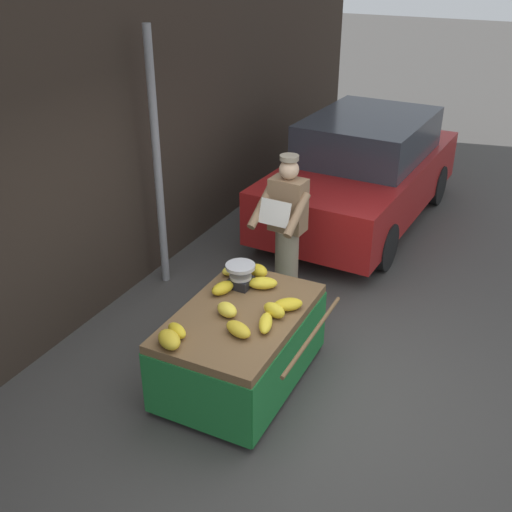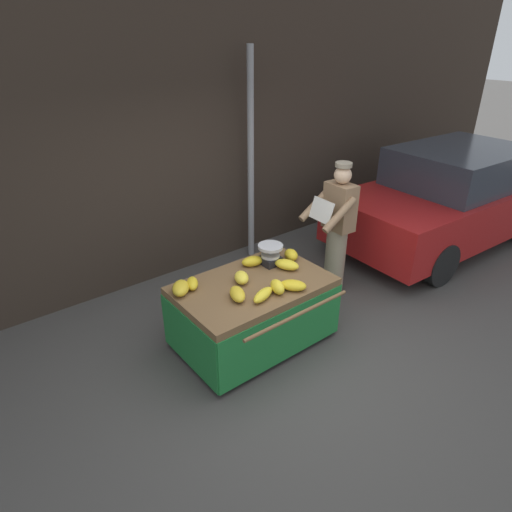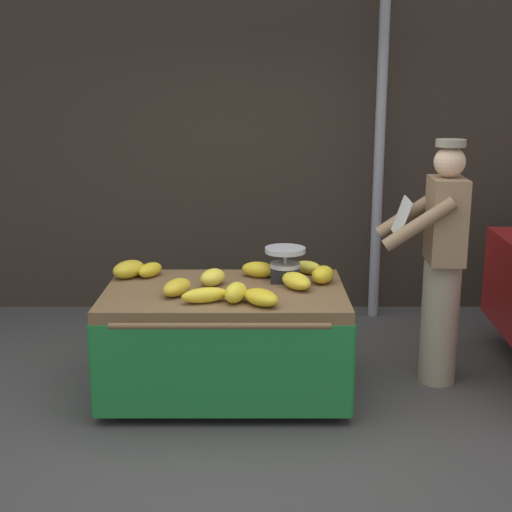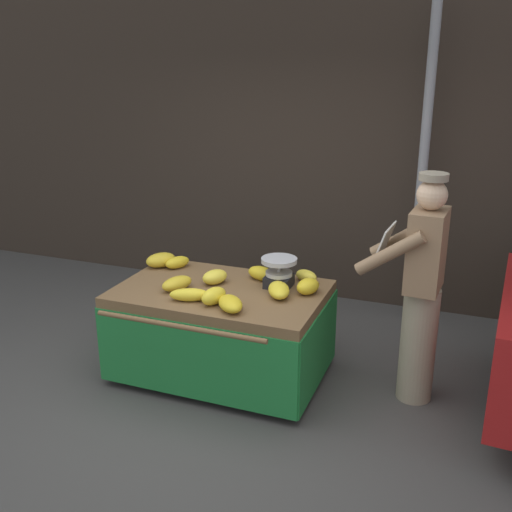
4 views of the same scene
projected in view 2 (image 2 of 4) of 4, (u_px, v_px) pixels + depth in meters
name	position (u px, v px, depth m)	size (l,w,h in m)	color
ground_plane	(293.00, 365.00, 4.55)	(60.00, 60.00, 0.00)	#423F3D
back_wall	(154.00, 120.00, 5.43)	(16.00, 0.24, 4.18)	#332821
street_pole	(251.00, 160.00, 6.13)	(0.09, 0.09, 2.93)	gray
banana_cart	(253.00, 300.00, 4.67)	(1.62, 1.23, 0.74)	brown
weighing_scale	(270.00, 255.00, 4.89)	(0.28, 0.28, 0.23)	black
banana_bunch_0	(271.00, 250.00, 5.15)	(0.12, 0.21, 0.09)	yellow
banana_bunch_1	(252.00, 261.00, 4.89)	(0.14, 0.25, 0.11)	gold
banana_bunch_2	(237.00, 294.00, 4.29)	(0.14, 0.27, 0.11)	gold
banana_bunch_3	(277.00, 287.00, 4.39)	(0.12, 0.22, 0.13)	yellow
banana_bunch_4	(287.00, 265.00, 4.82)	(0.16, 0.28, 0.11)	yellow
banana_bunch_5	(291.00, 255.00, 5.01)	(0.14, 0.20, 0.12)	gold
banana_bunch_6	(192.00, 283.00, 4.47)	(0.11, 0.23, 0.10)	gold
banana_bunch_7	(263.00, 295.00, 4.28)	(0.11, 0.30, 0.10)	yellow
banana_bunch_8	(242.00, 278.00, 4.56)	(0.14, 0.22, 0.11)	yellow
banana_bunch_9	(181.00, 288.00, 4.37)	(0.16, 0.26, 0.12)	gold
banana_bunch_10	(293.00, 285.00, 4.44)	(0.16, 0.27, 0.10)	gold
vendor_person	(337.00, 229.00, 5.47)	(0.60, 0.54, 1.71)	gray
parked_car	(451.00, 197.00, 6.87)	(3.99, 1.92, 1.51)	#A51919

